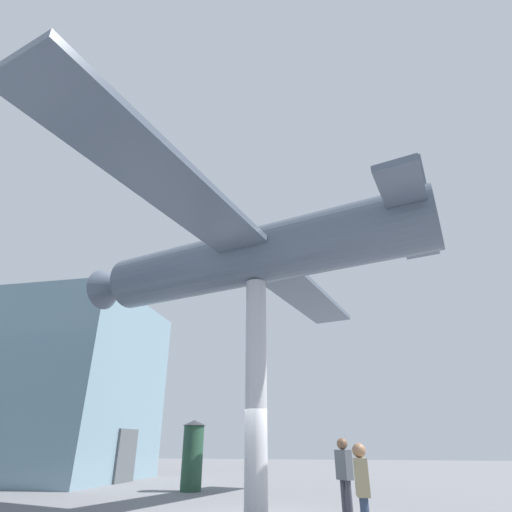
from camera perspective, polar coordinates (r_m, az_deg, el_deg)
name	(u,v)px	position (r m, az deg, el deg)	size (l,w,h in m)	color
glass_pavilion_right	(19,388)	(26.13, -30.72, -15.87)	(8.03, 13.51, 9.37)	#7593A3
support_pylon_central	(256,387)	(11.57, 0.00, -18.16)	(0.60, 0.60, 6.16)	#B7B7BC
suspended_airplane	(248,257)	(12.82, -1.18, -0.21)	(16.13, 12.58, 2.94)	#4C5666
visitor_person	(362,487)	(8.50, 14.96, -29.23)	(0.41, 0.25, 1.67)	#2D3D56
visitor_second	(344,471)	(11.30, 12.52, -27.85)	(0.45, 0.43, 1.79)	#383842
info_kiosk	(193,454)	(17.74, -9.04, -26.13)	(0.93, 0.93, 2.53)	#234733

